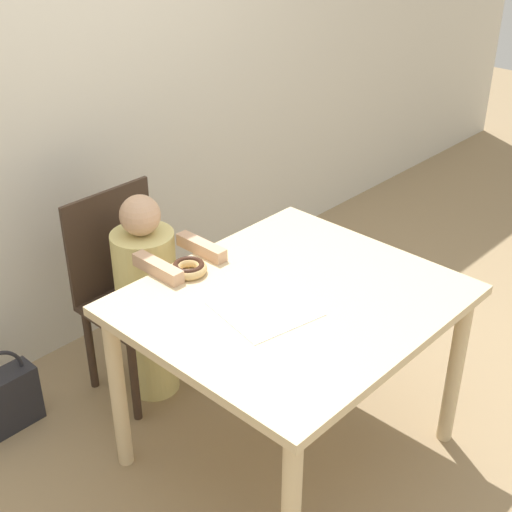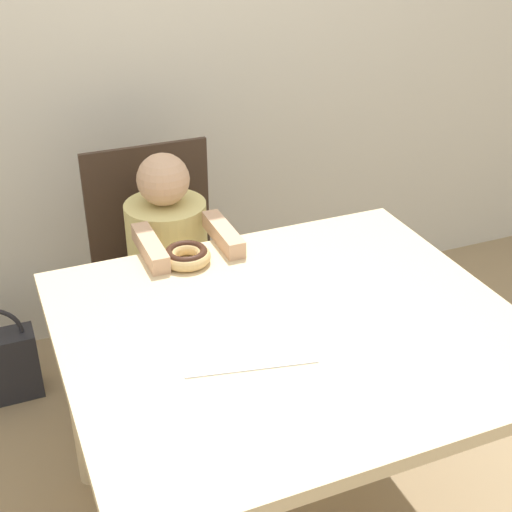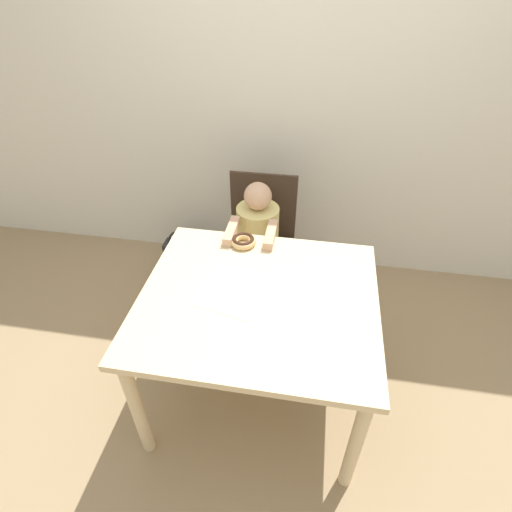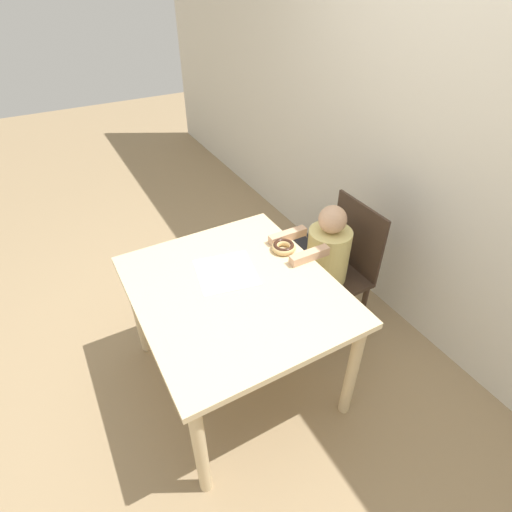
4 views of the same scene
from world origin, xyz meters
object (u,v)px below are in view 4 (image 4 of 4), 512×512
object	(u,v)px
donut	(284,247)
handbag	(301,252)
child_figure	(325,272)
chair	(339,267)

from	to	relation	value
donut	handbag	world-z (taller)	donut
child_figure	donut	bearing A→B (deg)	-95.36
chair	child_figure	xyz separation A→B (m)	(-0.00, -0.12, 0.01)
chair	handbag	distance (m)	0.68
child_figure	chair	bearing A→B (deg)	90.00
chair	donut	world-z (taller)	chair
child_figure	handbag	size ratio (longest dim) A/B	2.46
child_figure	donut	xyz separation A→B (m)	(-0.03, -0.30, 0.29)
chair	child_figure	world-z (taller)	child_figure
chair	donut	distance (m)	0.51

